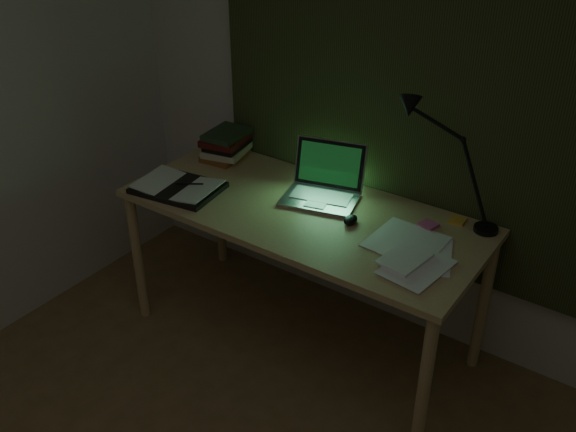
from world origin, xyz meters
name	(u,v)px	position (x,y,z in m)	size (l,w,h in m)	color
wall_back	(424,107)	(0.00, 2.00, 1.25)	(3.50, 0.00, 2.50)	beige
curtain	(425,68)	(0.00, 1.96, 1.45)	(2.20, 0.06, 2.00)	#292F17
desk	(301,277)	(-0.36, 1.54, 0.40)	(1.76, 0.77, 0.80)	tan
laptop	(320,178)	(-0.34, 1.65, 0.93)	(0.36, 0.40, 0.26)	#AAAAAF
open_textbook	(178,187)	(-0.99, 1.34, 0.82)	(0.42, 0.30, 0.04)	silver
book_stack	(226,144)	(-1.03, 1.78, 0.88)	(0.21, 0.25, 0.16)	silver
loose_papers	(395,253)	(0.18, 1.43, 0.81)	(0.35, 0.37, 0.02)	white
mouse	(351,220)	(-0.11, 1.55, 0.82)	(0.06, 0.09, 0.03)	black
sticky_yellow	(458,220)	(0.29, 1.85, 0.81)	(0.07, 0.07, 0.01)	gold
sticky_pink	(428,225)	(0.20, 1.73, 0.81)	(0.07, 0.07, 0.02)	#DD5696
desk_lamp	(496,173)	(0.43, 1.84, 1.10)	(0.39, 0.30, 0.59)	black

